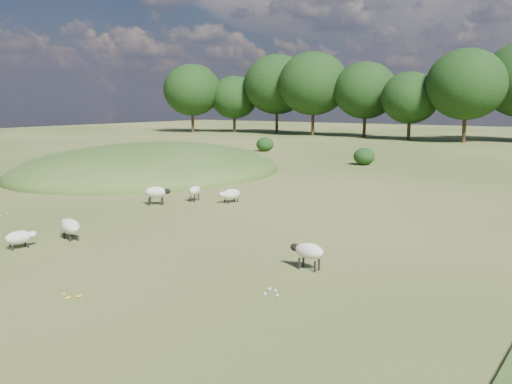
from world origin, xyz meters
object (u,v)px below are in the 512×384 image
(sheep_5, at_px, (231,194))
(sheep_0, at_px, (19,237))
(sheep_4, at_px, (195,191))
(sheep_1, at_px, (70,226))
(sheep_3, at_px, (156,192))
(sheep_2, at_px, (308,251))

(sheep_5, bearing_deg, sheep_0, 14.92)
(sheep_4, distance_m, sheep_5, 1.81)
(sheep_0, relative_size, sheep_5, 0.89)
(sheep_1, bearing_deg, sheep_3, -52.69)
(sheep_0, xyz_separation_m, sheep_4, (-1.07, 10.10, 0.14))
(sheep_1, relative_size, sheep_4, 1.24)
(sheep_3, relative_size, sheep_5, 1.01)
(sheep_1, xyz_separation_m, sheep_3, (-2.18, 6.53, 0.15))
(sheep_1, height_order, sheep_2, sheep_2)
(sheep_4, bearing_deg, sheep_3, 138.72)
(sheep_0, distance_m, sheep_2, 9.54)
(sheep_2, height_order, sheep_4, sheep_2)
(sheep_0, xyz_separation_m, sheep_5, (0.63, 10.70, 0.04))
(sheep_4, height_order, sheep_5, sheep_4)
(sheep_0, height_order, sheep_4, sheep_4)
(sheep_0, distance_m, sheep_3, 8.49)
(sheep_1, bearing_deg, sheep_0, 98.34)
(sheep_1, distance_m, sheep_5, 8.96)
(sheep_3, bearing_deg, sheep_1, -103.75)
(sheep_1, height_order, sheep_4, sheep_4)
(sheep_2, distance_m, sheep_5, 11.18)
(sheep_1, relative_size, sheep_3, 1.09)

